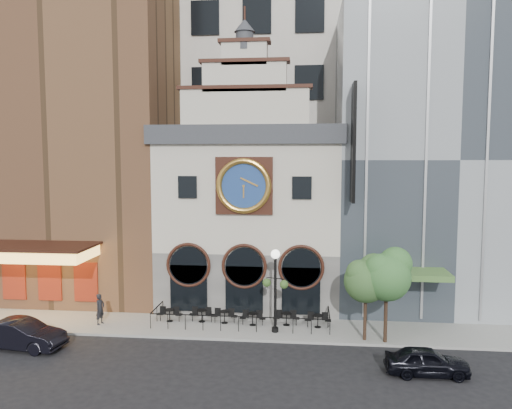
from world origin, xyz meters
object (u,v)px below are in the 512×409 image
Objects in this scene: car_right at (427,361)px; tree_left at (367,277)px; car_left at (21,334)px; bistro_5 at (318,320)px; bistro_2 at (225,316)px; lamppost at (275,281)px; bistro_0 at (170,314)px; bistro_4 at (286,318)px; bistro_1 at (202,314)px; pedestrian at (100,309)px; tree_right at (387,273)px; bistro_3 at (253,318)px.

tree_left reaches higher than car_right.
car_right is 21.08m from car_left.
bistro_5 is at bearing 40.66° from car_right.
car_left is (-16.02, -4.60, 0.18)m from bistro_5.
lamppost reaches higher than bistro_2.
bistro_0 is 0.40× the size of car_right.
car_right is at bearing -22.70° from bistro_0.
bistro_4 is 9.13m from car_right.
bistro_1 is 0.84× the size of pedestrian.
car_right is (12.16, -6.05, 0.05)m from bistro_1.
tree_right reaches higher than tree_left.
bistro_4 is (7.25, 0.04, 0.00)m from bistro_0.
bistro_5 is (3.93, 0.02, 0.00)m from bistro_3.
tree_left reaches higher than bistro_3.
bistro_0 is at bearing 66.82° from car_right.
car_left is (-8.89, -4.90, 0.18)m from bistro_1.
car_left is at bearing 86.37° from car_right.
pedestrian is at bearing 74.14° from car_right.
pedestrian is at bearing -167.54° from bistro_0.
bistro_4 is 0.40× the size of car_right.
bistro_0 is 7.22m from lamppost.
bistro_4 is 11.39m from pedestrian.
car_right is at bearing -86.18° from car_left.
bistro_2 and bistro_5 have the same top height.
car_left is (-21.05, 1.16, 0.12)m from car_right.
car_left is at bearing 159.50° from pedestrian.
tree_right is (9.40, -2.16, 3.40)m from bistro_2.
bistro_3 is 2.05m from bistro_4.
tree_left reaches higher than bistro_5.
tree_left is at bearing -33.74° from bistro_5.
pedestrian is 10.94m from lamppost.
bistro_4 is at bearing 0.29° from bistro_0.
bistro_4 is (3.80, 0.01, 0.00)m from bistro_2.
tree_right is at bearing -14.29° from bistro_3.
bistro_3 and bistro_4 have the same top height.
bistro_0 is at bearing 177.91° from bistro_3.
car_right is (14.17, -5.93, 0.05)m from bistro_0.
bistro_1 is 10.42m from tree_left.
bistro_0 is 0.84× the size of pedestrian.
bistro_3 is at bearing 161.21° from lamppost.
pedestrian reaches higher than bistro_1.
pedestrian reaches higher than bistro_3.
bistro_0 is at bearing -179.56° from bistro_2.
car_right is (8.95, -5.74, 0.05)m from bistro_3.
bistro_2 is 0.33× the size of car_left.
bistro_0 is 1.00× the size of bistro_4.
bistro_5 is 7.64m from car_right.
bistro_5 is 0.33× the size of tree_left.
bistro_2 is 11.39m from car_left.
bistro_2 is 7.61m from pedestrian.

